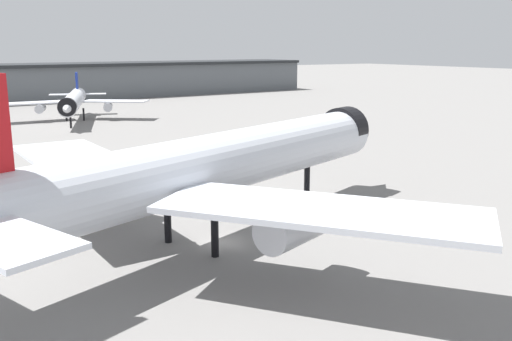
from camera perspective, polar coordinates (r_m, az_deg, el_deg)
The scene contains 5 objects.
ground at distance 59.58m, azimuth -3.26°, elevation -7.34°, with size 900.00×900.00×0.00m, color slate.
airliner_near_gate at distance 57.60m, azimuth -5.07°, elevation 0.31°, with size 63.95×56.97×18.35m.
airliner_far_taxiway at distance 161.32m, azimuth -18.01°, elevation 6.69°, with size 38.70×43.46×12.63m.
terminal_building at distance 233.97m, azimuth -17.21°, elevation 8.75°, with size 195.39×34.99×26.07m.
traffic_cone_near_nose at distance 95.06m, azimuth -4.25°, elevation 0.40°, with size 0.53×0.53×0.66m, color #F2600C.
Camera 1 is at (-27.31, -48.95, 20.20)m, focal length 39.45 mm.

